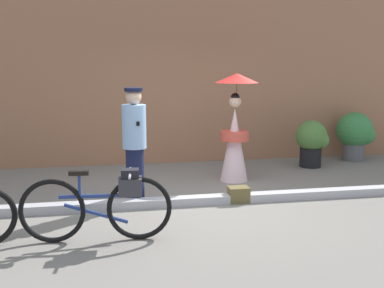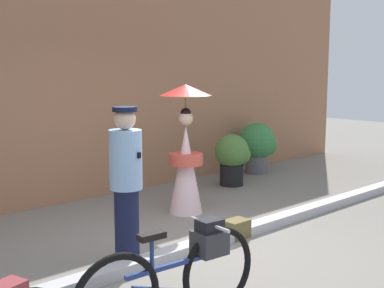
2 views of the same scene
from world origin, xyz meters
TOP-DOWN VIEW (x-y plane):
  - ground_plane at (0.00, 0.00)m, footprint 30.00×30.00m
  - building_wall at (0.00, 3.12)m, footprint 14.00×0.40m
  - sidewalk_curb at (0.00, 0.00)m, footprint 14.00×0.20m
  - bicycle_near_officer at (-1.32, -1.17)m, footprint 1.73×0.48m
  - person_officer at (-0.86, 0.20)m, footprint 0.34×0.38m
  - person_with_parasol at (0.93, 1.28)m, footprint 0.75×0.75m
  - potted_plant_by_door at (3.86, 2.42)m, footprint 0.75×0.73m
  - potted_plant_small at (2.71, 2.02)m, footprint 0.62×0.61m
  - backpack_on_pavement at (0.63, 0.00)m, footprint 0.30×0.23m

SIDE VIEW (x-z plane):
  - ground_plane at x=0.00m, z-range 0.00..0.00m
  - sidewalk_curb at x=0.00m, z-range 0.00..0.12m
  - backpack_on_pavement at x=0.63m, z-range 0.01..0.23m
  - bicycle_near_officer at x=-1.32m, z-range 0.02..0.86m
  - potted_plant_small at x=2.71m, z-range 0.06..0.98m
  - potted_plant_by_door at x=3.86m, z-range 0.07..1.08m
  - person_officer at x=-0.86m, z-range 0.06..1.74m
  - person_with_parasol at x=0.93m, z-range -0.02..1.83m
  - building_wall at x=0.00m, z-range 0.00..3.73m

